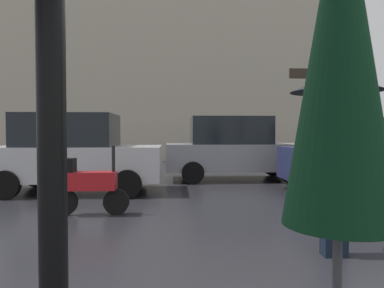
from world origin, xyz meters
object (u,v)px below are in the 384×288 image
(parked_scooter, at_px, (88,184))
(street_signpost, at_px, (317,110))
(parked_car_left, at_px, (369,155))
(parked_car_distant, at_px, (234,148))
(folded_patio_umbrella_near, at_px, (340,63))
(parked_car_right, at_px, (75,153))
(pedestrian_with_umbrella, at_px, (336,113))

(parked_scooter, distance_m, street_signpost, 4.38)
(parked_car_left, relative_size, parked_car_distant, 0.96)
(folded_patio_umbrella_near, relative_size, parked_car_distant, 0.56)
(street_signpost, bearing_deg, parked_scooter, -178.81)
(parked_car_left, distance_m, parked_car_right, 7.20)
(pedestrian_with_umbrella, bearing_deg, street_signpost, 154.99)
(parked_car_left, bearing_deg, street_signpost, 42.96)
(parked_scooter, height_order, parked_car_right, parked_car_right)
(pedestrian_with_umbrella, bearing_deg, parked_car_distant, 173.03)
(parked_car_right, relative_size, parked_car_distant, 0.94)
(parked_car_left, relative_size, parked_car_right, 1.03)
(parked_car_right, relative_size, street_signpost, 1.31)
(pedestrian_with_umbrella, xyz_separation_m, parked_car_left, (2.87, 4.22, -0.79))
(parked_scooter, distance_m, parked_car_distant, 5.66)
(parked_scooter, bearing_deg, parked_car_right, 115.27)
(folded_patio_umbrella_near, height_order, street_signpost, street_signpost)
(folded_patio_umbrella_near, distance_m, parked_scooter, 5.51)
(pedestrian_with_umbrella, height_order, parked_car_right, pedestrian_with_umbrella)
(street_signpost, bearing_deg, parked_car_left, 41.93)
(parked_car_left, height_order, parked_car_distant, parked_car_distant)
(parked_car_right, bearing_deg, street_signpost, -39.36)
(parked_scooter, relative_size, street_signpost, 0.44)
(parked_scooter, bearing_deg, parked_car_left, 22.53)
(folded_patio_umbrella_near, height_order, parked_car_left, folded_patio_umbrella_near)
(parked_scooter, relative_size, parked_car_left, 0.33)
(parked_car_distant, distance_m, street_signpost, 4.57)
(street_signpost, bearing_deg, parked_car_right, 155.30)
(parked_car_right, distance_m, street_signpost, 5.65)
(pedestrian_with_umbrella, height_order, parked_car_left, pedestrian_with_umbrella)
(folded_patio_umbrella_near, relative_size, pedestrian_with_umbrella, 1.13)
(pedestrian_with_umbrella, bearing_deg, parked_car_right, -144.21)
(folded_patio_umbrella_near, xyz_separation_m, parked_car_right, (-3.04, 7.35, -0.76))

